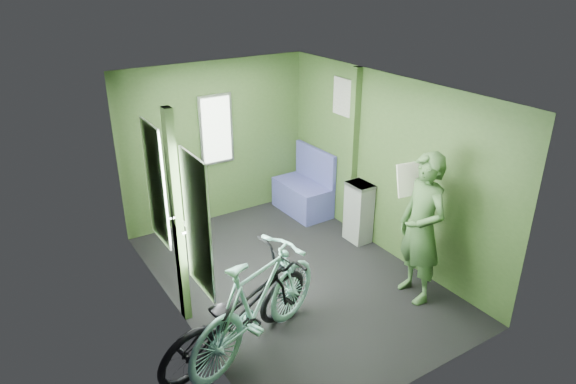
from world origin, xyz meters
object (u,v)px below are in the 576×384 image
Objects in this scene: bench_seat at (304,194)px; waste_box at (359,212)px; passenger at (422,228)px; bicycle_mint at (259,347)px; bicycle_black at (241,351)px.

waste_box is at bearing -85.43° from bench_seat.
passenger is 1.45m from waste_box.
passenger is 1.76× the size of bench_seat.
bicycle_mint is at bearing -133.43° from bench_seat.
bicycle_mint reaches higher than bicycle_black.
bicycle_mint is (0.17, -0.04, 0.00)m from bicycle_black.
passenger reaches higher than bench_seat.
bench_seat is at bearing 95.68° from waste_box.
passenger is 2.56m from bench_seat.
waste_box is (2.21, 1.16, 0.42)m from bicycle_mint.
passenger is (2.11, -0.23, 0.86)m from bicycle_black.
waste_box is at bearing -80.23° from bicycle_black.
waste_box is 0.86× the size of bench_seat.
bench_seat is at bearing -60.49° from bicycle_black.
bicycle_black is 1.02× the size of bicycle_mint.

